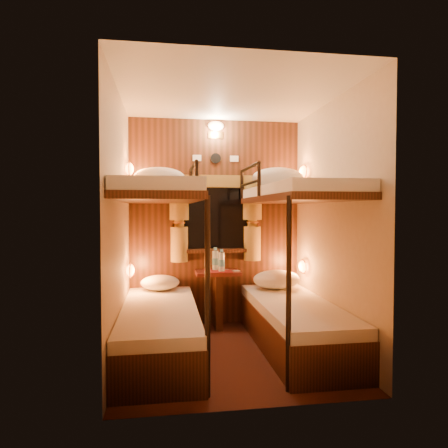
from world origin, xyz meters
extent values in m
plane|color=#3A140F|center=(0.00, 0.00, 0.00)|extent=(2.10, 2.10, 0.00)
plane|color=silver|center=(0.00, 0.00, 2.40)|extent=(2.10, 2.10, 0.00)
plane|color=#C6B293|center=(0.00, 1.05, 1.20)|extent=(2.40, 0.00, 2.40)
plane|color=#C6B293|center=(0.00, -1.05, 1.20)|extent=(2.40, 0.00, 2.40)
plane|color=#C6B293|center=(-1.00, 0.00, 1.20)|extent=(0.00, 2.40, 2.40)
plane|color=#C6B293|center=(1.00, 0.00, 1.20)|extent=(0.00, 2.40, 2.40)
cube|color=#331D0E|center=(0.00, 1.04, 1.20)|extent=(2.00, 0.03, 2.40)
cube|color=#331D0E|center=(-0.65, 0.07, 0.17)|extent=(0.70, 1.90, 0.35)
cube|color=silver|center=(-0.65, 0.07, 0.40)|extent=(0.68, 1.88, 0.10)
cube|color=#331D0E|center=(-0.65, 0.07, 1.45)|extent=(0.70, 1.90, 0.06)
cube|color=silver|center=(-0.65, 0.07, 1.53)|extent=(0.68, 1.88, 0.10)
cylinder|color=black|center=(-0.30, -0.83, 0.72)|extent=(0.04, 0.04, 1.45)
cylinder|color=black|center=(-0.30, 0.95, 1.64)|extent=(0.04, 0.04, 0.32)
cylinder|color=black|center=(-0.30, 0.10, 1.64)|extent=(0.04, 0.04, 0.32)
cylinder|color=black|center=(-0.30, 0.53, 1.80)|extent=(0.04, 0.85, 0.04)
cylinder|color=black|center=(-0.30, 0.53, 1.63)|extent=(0.03, 0.85, 0.03)
cube|color=#331D0E|center=(0.65, 0.07, 0.17)|extent=(0.70, 1.90, 0.35)
cube|color=silver|center=(0.65, 0.07, 0.40)|extent=(0.68, 1.88, 0.10)
cube|color=#331D0E|center=(0.65, 0.07, 1.45)|extent=(0.70, 1.90, 0.06)
cube|color=silver|center=(0.65, 0.07, 1.53)|extent=(0.68, 1.88, 0.10)
cylinder|color=black|center=(0.30, -0.83, 0.72)|extent=(0.04, 0.04, 1.45)
cylinder|color=black|center=(0.30, 0.95, 1.64)|extent=(0.04, 0.04, 0.32)
cylinder|color=black|center=(0.30, 0.10, 1.64)|extent=(0.04, 0.04, 0.32)
cylinder|color=black|center=(0.30, 0.53, 1.80)|extent=(0.04, 0.85, 0.04)
cylinder|color=black|center=(0.30, 0.53, 1.63)|extent=(0.03, 0.85, 0.03)
cube|color=black|center=(0.00, 1.02, 1.25)|extent=(0.98, 0.02, 0.78)
cube|color=black|center=(0.00, 1.01, 1.25)|extent=(0.90, 0.01, 0.70)
cube|color=#331D0E|center=(0.00, 0.97, 0.87)|extent=(1.00, 0.12, 0.04)
cube|color=olive|center=(0.00, 0.98, 1.68)|extent=(1.10, 0.06, 0.14)
cylinder|color=olive|center=(-0.43, 0.97, 1.43)|extent=(0.22, 0.22, 0.40)
cylinder|color=olive|center=(-0.43, 0.97, 1.20)|extent=(0.11, 0.11, 0.12)
cylinder|color=olive|center=(-0.43, 0.97, 0.95)|extent=(0.20, 0.20, 0.40)
torus|color=#D0893D|center=(-0.43, 0.97, 1.20)|extent=(0.14, 0.14, 0.02)
cylinder|color=olive|center=(0.43, 0.97, 1.43)|extent=(0.22, 0.22, 0.40)
cylinder|color=olive|center=(0.43, 0.97, 1.20)|extent=(0.11, 0.11, 0.12)
cylinder|color=olive|center=(0.43, 0.97, 0.95)|extent=(0.20, 0.20, 0.40)
torus|color=#D0893D|center=(0.43, 0.97, 1.20)|extent=(0.14, 0.14, 0.02)
cylinder|color=black|center=(0.00, 1.02, 1.95)|extent=(0.12, 0.02, 0.12)
cube|color=silver|center=(-0.22, 1.02, 1.95)|extent=(0.10, 0.01, 0.07)
cube|color=silver|center=(0.22, 1.02, 1.95)|extent=(0.10, 0.01, 0.07)
cube|color=#D0893D|center=(0.00, 1.02, 2.22)|extent=(0.18, 0.01, 0.08)
ellipsoid|color=#FFCC8C|center=(0.00, 1.00, 2.32)|extent=(0.18, 0.09, 0.11)
ellipsoid|color=orange|center=(-0.96, 0.70, 0.70)|extent=(0.08, 0.20, 0.13)
torus|color=#D0893D|center=(-0.96, 0.70, 0.70)|extent=(0.02, 0.17, 0.17)
ellipsoid|color=orange|center=(-0.96, 0.70, 1.78)|extent=(0.08, 0.20, 0.13)
torus|color=#D0893D|center=(-0.96, 0.70, 1.78)|extent=(0.02, 0.17, 0.17)
ellipsoid|color=orange|center=(0.96, 0.70, 0.70)|extent=(0.08, 0.20, 0.13)
torus|color=#D0893D|center=(0.96, 0.70, 0.70)|extent=(0.02, 0.17, 0.17)
ellipsoid|color=orange|center=(0.96, 0.70, 1.78)|extent=(0.08, 0.20, 0.13)
torus|color=#D0893D|center=(0.96, 0.70, 1.78)|extent=(0.02, 0.17, 0.17)
cube|color=#541613|center=(0.00, 0.85, 0.63)|extent=(0.50, 0.34, 0.04)
cube|color=#331D0E|center=(0.00, 0.85, 0.30)|extent=(0.08, 0.30, 0.61)
cube|color=maroon|center=(0.00, 0.85, 0.65)|extent=(0.30, 0.34, 0.01)
cylinder|color=#99BFE5|center=(0.04, 0.80, 0.76)|extent=(0.07, 0.07, 0.22)
cylinder|color=#4085C2|center=(0.04, 0.80, 0.75)|extent=(0.07, 0.07, 0.08)
cylinder|color=#4085C2|center=(0.04, 0.80, 0.89)|extent=(0.04, 0.04, 0.03)
cylinder|color=#99BFE5|center=(-0.02, 0.91, 0.76)|extent=(0.07, 0.07, 0.22)
cylinder|color=#4085C2|center=(-0.02, 0.91, 0.75)|extent=(0.08, 0.08, 0.08)
cylinder|color=#4085C2|center=(-0.02, 0.91, 0.90)|extent=(0.04, 0.04, 0.03)
cube|color=silver|center=(0.21, 0.81, 0.65)|extent=(0.09, 0.08, 0.01)
cube|color=silver|center=(0.10, 0.93, 0.65)|extent=(0.08, 0.06, 0.01)
ellipsoid|color=silver|center=(-0.65, 0.81, 0.54)|extent=(0.43, 0.31, 0.17)
ellipsoid|color=silver|center=(0.65, 0.70, 0.56)|extent=(0.53, 0.38, 0.21)
ellipsoid|color=silver|center=(-0.65, 0.71, 1.70)|extent=(0.55, 0.39, 0.22)
ellipsoid|color=silver|center=(0.65, 0.66, 1.70)|extent=(0.58, 0.42, 0.23)
camera|label=1|loc=(-0.61, -3.64, 1.34)|focal=32.00mm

